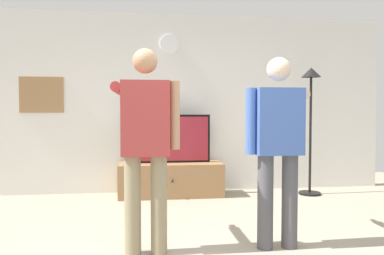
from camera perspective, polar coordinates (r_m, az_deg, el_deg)
back_wall at (r=5.68m, az=-1.62°, el=3.74°), size 6.40×0.10×2.70m
tv_stand at (r=5.41m, az=-3.27°, el=-8.02°), size 1.49×0.54×0.48m
television at (r=5.38m, az=-3.31°, el=-1.73°), size 1.15×0.07×0.70m
wall_clock at (r=5.70m, az=-3.51°, el=12.77°), size 0.28×0.03×0.28m
framed_picture at (r=5.81m, az=-22.25°, el=4.71°), size 0.62×0.04×0.52m
floor_lamp at (r=5.68m, az=17.90°, el=3.49°), size 0.32×0.32×1.87m
person_standing_nearer_lamp at (r=3.15m, az=-7.22°, el=-1.72°), size 0.58×0.78×1.75m
person_standing_nearer_couch at (r=3.36m, az=13.10°, el=-2.01°), size 0.59×0.78×1.69m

